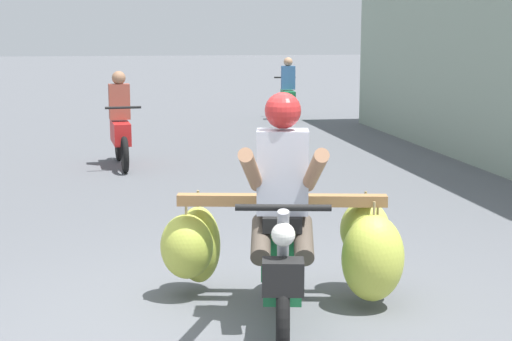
# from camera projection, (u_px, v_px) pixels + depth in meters

# --- Properties ---
(ground_plane) EXTENTS (120.00, 120.00, 0.00)m
(ground_plane) POSITION_uv_depth(u_px,v_px,m) (228.00, 337.00, 5.10)
(ground_plane) COLOR #56595E
(motorbike_main_loaded) EXTENTS (1.83, 1.91, 1.58)m
(motorbike_main_loaded) POSITION_uv_depth(u_px,v_px,m) (297.00, 240.00, 5.53)
(motorbike_main_loaded) COLOR black
(motorbike_main_loaded) RESTS_ON ground
(motorbike_distant_ahead_left) EXTENTS (0.50, 1.62, 1.40)m
(motorbike_distant_ahead_left) POSITION_uv_depth(u_px,v_px,m) (288.00, 95.00, 17.51)
(motorbike_distant_ahead_left) COLOR black
(motorbike_distant_ahead_left) RESTS_ON ground
(motorbike_distant_ahead_right) EXTENTS (0.50, 1.62, 1.40)m
(motorbike_distant_ahead_right) POSITION_uv_depth(u_px,v_px,m) (120.00, 128.00, 11.49)
(motorbike_distant_ahead_right) COLOR black
(motorbike_distant_ahead_right) RESTS_ON ground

